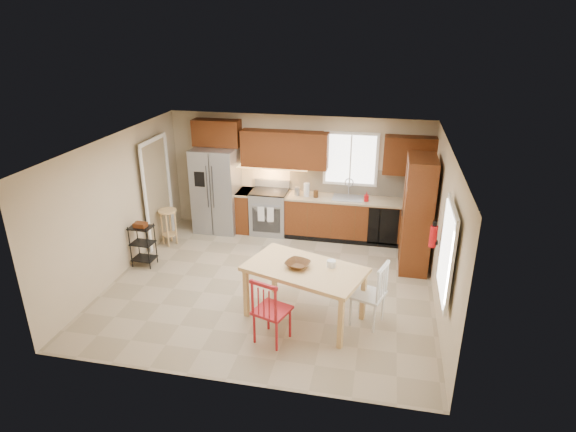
% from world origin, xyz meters
% --- Properties ---
extents(floor, '(5.50, 5.50, 0.00)m').
position_xyz_m(floor, '(0.00, 0.00, 0.00)').
color(floor, tan).
rests_on(floor, ground).
extents(ceiling, '(5.50, 5.00, 0.02)m').
position_xyz_m(ceiling, '(0.00, 0.00, 2.50)').
color(ceiling, silver).
rests_on(ceiling, ground).
extents(wall_back, '(5.50, 0.02, 2.50)m').
position_xyz_m(wall_back, '(0.00, 2.50, 1.25)').
color(wall_back, '#CCB793').
rests_on(wall_back, ground).
extents(wall_front, '(5.50, 0.02, 2.50)m').
position_xyz_m(wall_front, '(0.00, -2.50, 1.25)').
color(wall_front, '#CCB793').
rests_on(wall_front, ground).
extents(wall_left, '(0.02, 5.00, 2.50)m').
position_xyz_m(wall_left, '(-2.75, 0.00, 1.25)').
color(wall_left, '#CCB793').
rests_on(wall_left, ground).
extents(wall_right, '(0.02, 5.00, 2.50)m').
position_xyz_m(wall_right, '(2.75, 0.00, 1.25)').
color(wall_right, '#CCB793').
rests_on(wall_right, ground).
extents(refrigerator, '(0.92, 0.75, 1.82)m').
position_xyz_m(refrigerator, '(-1.70, 2.12, 0.91)').
color(refrigerator, gray).
rests_on(refrigerator, floor).
extents(range_stove, '(0.76, 0.63, 0.92)m').
position_xyz_m(range_stove, '(-0.55, 2.19, 0.46)').
color(range_stove, gray).
rests_on(range_stove, floor).
extents(base_cabinet_narrow, '(0.30, 0.60, 0.90)m').
position_xyz_m(base_cabinet_narrow, '(-1.10, 2.20, 0.45)').
color(base_cabinet_narrow, '#632F12').
rests_on(base_cabinet_narrow, floor).
extents(base_cabinet_run, '(2.92, 0.60, 0.90)m').
position_xyz_m(base_cabinet_run, '(1.29, 2.20, 0.45)').
color(base_cabinet_run, '#632F12').
rests_on(base_cabinet_run, floor).
extents(dishwasher, '(0.60, 0.02, 0.78)m').
position_xyz_m(dishwasher, '(1.85, 1.91, 0.45)').
color(dishwasher, black).
rests_on(dishwasher, floor).
extents(backsplash, '(2.92, 0.03, 0.55)m').
position_xyz_m(backsplash, '(1.29, 2.48, 1.18)').
color(backsplash, beige).
rests_on(backsplash, wall_back).
extents(upper_over_fridge, '(1.00, 0.35, 0.55)m').
position_xyz_m(upper_over_fridge, '(-1.70, 2.33, 2.10)').
color(upper_over_fridge, '#5A270F').
rests_on(upper_over_fridge, wall_back).
extents(upper_left_block, '(1.80, 0.35, 0.75)m').
position_xyz_m(upper_left_block, '(-0.25, 2.33, 1.83)').
color(upper_left_block, '#5A270F').
rests_on(upper_left_block, wall_back).
extents(upper_right_block, '(1.00, 0.35, 0.75)m').
position_xyz_m(upper_right_block, '(2.25, 2.33, 1.83)').
color(upper_right_block, '#5A270F').
rests_on(upper_right_block, wall_back).
extents(window_back, '(1.12, 0.04, 1.12)m').
position_xyz_m(window_back, '(1.10, 2.48, 1.65)').
color(window_back, white).
rests_on(window_back, wall_back).
extents(sink, '(0.62, 0.46, 0.16)m').
position_xyz_m(sink, '(1.10, 2.20, 0.86)').
color(sink, gray).
rests_on(sink, base_cabinet_run).
extents(undercab_glow, '(1.60, 0.30, 0.01)m').
position_xyz_m(undercab_glow, '(-0.55, 2.30, 1.43)').
color(undercab_glow, '#FFBF66').
rests_on(undercab_glow, wall_back).
extents(soap_bottle, '(0.09, 0.09, 0.19)m').
position_xyz_m(soap_bottle, '(1.48, 2.10, 1.00)').
color(soap_bottle, '#B80C10').
rests_on(soap_bottle, base_cabinet_run).
extents(paper_towel, '(0.12, 0.12, 0.28)m').
position_xyz_m(paper_towel, '(0.25, 2.15, 1.04)').
color(paper_towel, silver).
rests_on(paper_towel, base_cabinet_run).
extents(canister_steel, '(0.11, 0.11, 0.18)m').
position_xyz_m(canister_steel, '(0.05, 2.15, 0.99)').
color(canister_steel, gray).
rests_on(canister_steel, base_cabinet_run).
extents(canister_wood, '(0.10, 0.10, 0.14)m').
position_xyz_m(canister_wood, '(0.45, 2.12, 0.97)').
color(canister_wood, '#502F15').
rests_on(canister_wood, base_cabinet_run).
extents(pantry, '(0.50, 0.95, 2.10)m').
position_xyz_m(pantry, '(2.43, 1.20, 1.05)').
color(pantry, '#632F12').
rests_on(pantry, floor).
extents(fire_extinguisher, '(0.12, 0.12, 0.36)m').
position_xyz_m(fire_extinguisher, '(2.63, 0.15, 1.10)').
color(fire_extinguisher, '#B80C10').
rests_on(fire_extinguisher, wall_right).
extents(window_right, '(0.04, 1.02, 1.32)m').
position_xyz_m(window_right, '(2.68, -1.15, 1.45)').
color(window_right, white).
rests_on(window_right, wall_right).
extents(doorway, '(0.04, 0.95, 2.10)m').
position_xyz_m(doorway, '(-2.67, 1.30, 1.05)').
color(doorway, '#8C7A59').
rests_on(doorway, wall_left).
extents(dining_table, '(1.97, 1.49, 0.85)m').
position_xyz_m(dining_table, '(0.74, -0.86, 0.43)').
color(dining_table, '#DDAC6E').
rests_on(dining_table, floor).
extents(chair_red, '(0.61, 0.61, 1.03)m').
position_xyz_m(chair_red, '(0.39, -1.51, 0.51)').
color(chair_red, '#A3191E').
rests_on(chair_red, floor).
extents(chair_white, '(0.61, 0.61, 1.03)m').
position_xyz_m(chair_white, '(1.69, -0.81, 0.51)').
color(chair_white, silver).
rests_on(chair_white, floor).
extents(table_bowl, '(0.45, 0.45, 0.09)m').
position_xyz_m(table_bowl, '(0.63, -0.86, 0.86)').
color(table_bowl, '#502F15').
rests_on(table_bowl, dining_table).
extents(table_jar, '(0.18, 0.18, 0.17)m').
position_xyz_m(table_jar, '(1.12, -0.75, 0.89)').
color(table_jar, silver).
rests_on(table_jar, dining_table).
extents(bar_stool, '(0.47, 0.47, 0.75)m').
position_xyz_m(bar_stool, '(-2.42, 1.19, 0.37)').
color(bar_stool, '#DDAC6E').
rests_on(bar_stool, floor).
extents(utility_cart, '(0.42, 0.33, 0.81)m').
position_xyz_m(utility_cart, '(-2.50, 0.23, 0.41)').
color(utility_cart, black).
rests_on(utility_cart, floor).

